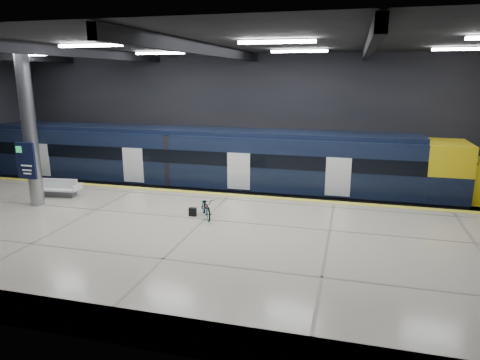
% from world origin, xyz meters
% --- Properties ---
extents(ground, '(30.00, 30.00, 0.00)m').
position_xyz_m(ground, '(0.00, 0.00, 0.00)').
color(ground, black).
rests_on(ground, ground).
extents(room_shell, '(30.10, 16.10, 8.05)m').
position_xyz_m(room_shell, '(-0.00, 0.00, 5.72)').
color(room_shell, black).
rests_on(room_shell, ground).
extents(platform, '(30.00, 11.00, 1.10)m').
position_xyz_m(platform, '(0.00, -2.50, 0.55)').
color(platform, '#BAB39D').
rests_on(platform, ground).
extents(safety_strip, '(30.00, 0.40, 0.01)m').
position_xyz_m(safety_strip, '(0.00, 2.75, 1.11)').
color(safety_strip, yellow).
rests_on(safety_strip, platform).
extents(rails, '(30.00, 1.52, 0.16)m').
position_xyz_m(rails, '(0.00, 5.50, 0.08)').
color(rails, gray).
rests_on(rails, ground).
extents(train, '(29.40, 2.84, 3.79)m').
position_xyz_m(train, '(-1.13, 5.50, 2.06)').
color(train, black).
rests_on(train, ground).
extents(bench, '(2.05, 1.03, 0.87)m').
position_xyz_m(bench, '(-7.92, 0.42, 1.41)').
color(bench, '#595B60').
rests_on(bench, platform).
extents(bicycle, '(1.31, 1.71, 0.86)m').
position_xyz_m(bicycle, '(-0.02, -0.73, 1.53)').
color(bicycle, '#99999E').
rests_on(bicycle, platform).
extents(pannier_bag, '(0.31, 0.20, 0.35)m').
position_xyz_m(pannier_bag, '(-0.62, -0.73, 1.28)').
color(pannier_bag, black).
rests_on(pannier_bag, platform).
extents(info_column, '(0.90, 0.78, 6.90)m').
position_xyz_m(info_column, '(-8.00, -1.03, 4.46)').
color(info_column, '#9EA0A5').
rests_on(info_column, platform).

